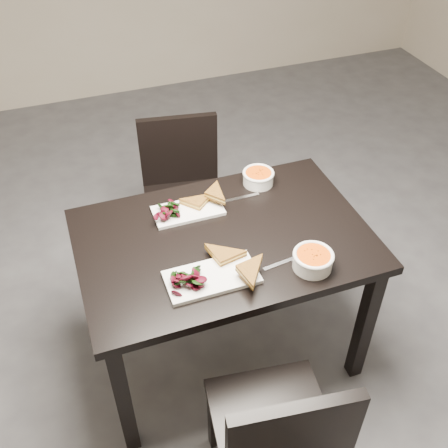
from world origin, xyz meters
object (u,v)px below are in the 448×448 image
at_px(table, 224,254).
at_px(soup_bowl_far, 258,177).
at_px(chair_near, 279,434).
at_px(plate_near, 212,277).
at_px(soup_bowl_near, 313,259).
at_px(chair_far, 183,187).
at_px(plate_far, 188,211).

relative_size(table, soup_bowl_far, 8.22).
distance_m(chair_near, plate_near, 0.60).
relative_size(chair_near, soup_bowl_far, 5.82).
bearing_deg(soup_bowl_near, soup_bowl_far, 88.91).
distance_m(plate_near, soup_bowl_far, 0.64).
distance_m(chair_far, plate_far, 0.61).
bearing_deg(soup_bowl_far, plate_near, -128.32).
bearing_deg(table, soup_bowl_far, 47.18).
relative_size(chair_far, soup_bowl_near, 5.35).
height_order(plate_near, plate_far, plate_near).
bearing_deg(plate_far, soup_bowl_far, 13.99).
relative_size(plate_near, soup_bowl_far, 2.40).
bearing_deg(chair_far, chair_near, -84.28).
distance_m(table, plate_far, 0.25).
bearing_deg(plate_near, plate_far, 85.80).
height_order(chair_far, plate_near, chair_far).
bearing_deg(chair_far, table, -82.71).
relative_size(table, chair_far, 1.41).
bearing_deg(table, plate_near, -120.79).
xyz_separation_m(soup_bowl_near, plate_far, (-0.36, 0.48, -0.03)).
bearing_deg(chair_far, plate_near, -89.76).
height_order(table, soup_bowl_far, soup_bowl_far).
bearing_deg(plate_near, chair_near, -83.58).
distance_m(chair_far, soup_bowl_far, 0.59).
xyz_separation_m(table, chair_near, (-0.06, -0.74, -0.17)).
distance_m(chair_near, chair_far, 1.47).
bearing_deg(chair_far, plate_far, -93.35).
distance_m(chair_near, soup_bowl_far, 1.13).
bearing_deg(chair_near, table, 92.56).
xyz_separation_m(table, soup_bowl_near, (0.26, -0.28, 0.14)).
xyz_separation_m(soup_bowl_near, soup_bowl_far, (0.01, 0.57, -0.00)).
height_order(soup_bowl_near, soup_bowl_far, soup_bowl_near).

